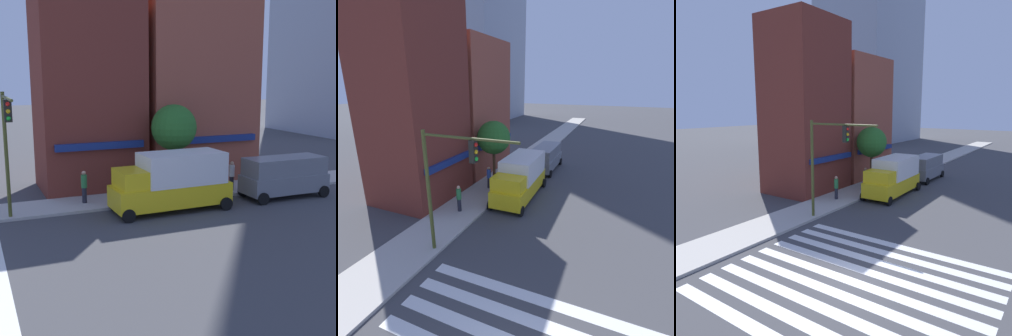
# 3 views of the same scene
# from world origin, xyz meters

# --- Properties ---
(storefront_row) EXTENTS (13.92, 5.30, 13.94)m
(storefront_row) POSITION_xyz_m (14.08, 11.50, 6.41)
(storefront_row) COLOR maroon
(storefront_row) RESTS_ON ground_plane
(traffic_signal) EXTENTS (0.32, 4.66, 6.20)m
(traffic_signal) POSITION_xyz_m (5.15, 5.34, 4.24)
(traffic_signal) COLOR #474C1E
(traffic_signal) RESTS_ON ground_plane
(box_truck_yellow) EXTENTS (6.25, 2.42, 3.04)m
(box_truck_yellow) POSITION_xyz_m (13.08, 4.70, 1.59)
(box_truck_yellow) COLOR yellow
(box_truck_yellow) RESTS_ON ground_plane
(van_grey) EXTENTS (5.00, 2.22, 2.34)m
(van_grey) POSITION_xyz_m (20.16, 4.70, 1.29)
(van_grey) COLOR slate
(van_grey) RESTS_ON ground_plane
(pedestrian_green_top) EXTENTS (0.32, 0.32, 1.77)m
(pedestrian_green_top) POSITION_xyz_m (9.09, 7.44, 1.07)
(pedestrian_green_top) COLOR #23232D
(pedestrian_green_top) RESTS_ON sidewalk_left
(pedestrian_blue_shirt) EXTENTS (0.32, 0.32, 1.77)m
(pedestrian_blue_shirt) POSITION_xyz_m (13.37, 7.46, 1.07)
(pedestrian_blue_shirt) COLOR #23232D
(pedestrian_blue_shirt) RESTS_ON sidewalk_left
(pedestrian_white_shirt) EXTENTS (0.32, 0.32, 1.77)m
(pedestrian_white_shirt) POSITION_xyz_m (17.88, 6.74, 1.07)
(pedestrian_white_shirt) COLOR #23232D
(pedestrian_white_shirt) RESTS_ON sidewalk_left
(street_tree) EXTENTS (2.63, 2.63, 5.19)m
(street_tree) POSITION_xyz_m (14.42, 7.50, 4.00)
(street_tree) COLOR brown
(street_tree) RESTS_ON sidewalk_left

